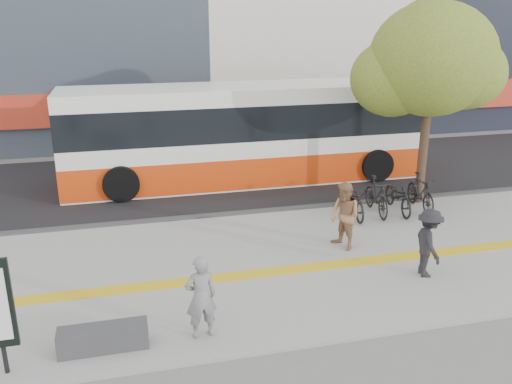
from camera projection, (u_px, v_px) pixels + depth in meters
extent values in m
plane|color=slate|center=(231.00, 302.00, 11.57)|extent=(120.00, 120.00, 0.00)
cube|color=gray|center=(218.00, 270.00, 12.94)|extent=(40.00, 7.00, 0.08)
cube|color=gold|center=(222.00, 278.00, 12.47)|extent=(40.00, 0.45, 0.01)
cube|color=black|center=(182.00, 181.00, 19.84)|extent=(40.00, 8.00, 0.06)
cube|color=#313133|center=(197.00, 218.00, 16.15)|extent=(40.00, 0.25, 0.14)
cube|color=red|center=(211.00, 104.00, 24.33)|extent=(19.00, 0.50, 1.40)
cube|color=#313133|center=(103.00, 338.00, 9.77)|extent=(1.60, 0.45, 0.45)
cylinder|color=#39261A|center=(423.00, 154.00, 17.03)|extent=(0.28, 0.28, 3.20)
ellipsoid|color=#476B23|center=(432.00, 59.00, 16.11)|extent=(3.80, 3.80, 3.42)
ellipsoid|color=#476B23|center=(392.00, 78.00, 16.53)|extent=(2.60, 2.60, 2.34)
ellipsoid|color=#476B23|center=(465.00, 73.00, 16.07)|extent=(2.40, 2.40, 2.16)
ellipsoid|color=#476B23|center=(430.00, 30.00, 16.66)|extent=(2.20, 2.20, 1.98)
cube|color=white|center=(247.00, 134.00, 19.38)|extent=(12.92, 2.69, 3.45)
cube|color=red|center=(247.00, 164.00, 19.73)|extent=(12.94, 2.71, 1.08)
cube|color=black|center=(247.00, 117.00, 19.19)|extent=(12.94, 2.71, 1.18)
cylinder|color=black|center=(121.00, 184.00, 17.45)|extent=(1.18, 0.38, 1.18)
cylinder|color=black|center=(120.00, 162.00, 19.92)|extent=(1.18, 0.38, 1.18)
cylinder|color=black|center=(377.00, 165.00, 19.54)|extent=(1.18, 0.38, 1.18)
cylinder|color=black|center=(347.00, 148.00, 22.02)|extent=(1.18, 0.38, 1.18)
imported|color=black|center=(354.00, 200.00, 16.13)|extent=(0.86, 1.98, 1.01)
imported|color=black|center=(377.00, 196.00, 16.29)|extent=(0.71, 1.91, 1.12)
imported|color=black|center=(399.00, 196.00, 16.48)|extent=(0.86, 1.98, 1.01)
imported|color=black|center=(421.00, 192.00, 16.63)|extent=(0.71, 1.91, 1.12)
imported|color=black|center=(201.00, 297.00, 9.98)|extent=(0.65, 0.47, 1.66)
imported|color=#9A6D4B|center=(345.00, 216.00, 13.79)|extent=(0.91, 1.03, 1.77)
imported|color=black|center=(428.00, 243.00, 12.35)|extent=(0.77, 1.14, 1.63)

